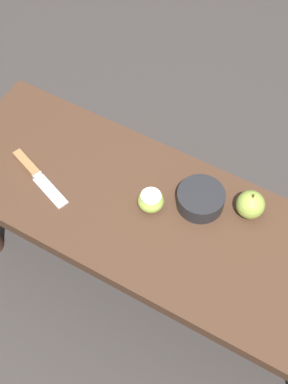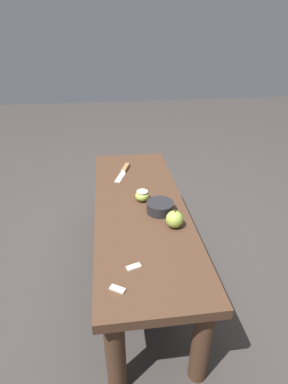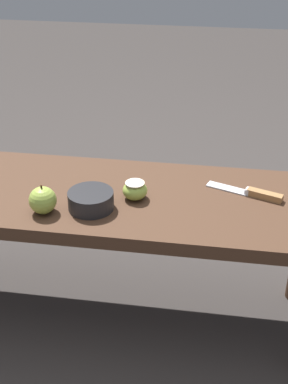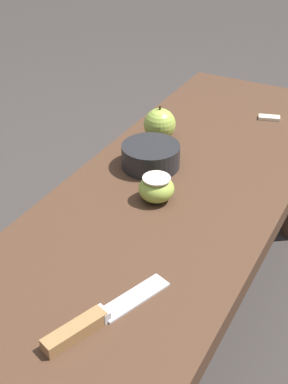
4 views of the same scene
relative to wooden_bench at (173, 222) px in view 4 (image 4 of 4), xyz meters
name	(u,v)px [view 4 (image 4 of 4)]	position (x,y,z in m)	size (l,w,h in m)	color
ground_plane	(169,339)	(0.00, 0.00, -0.36)	(8.00, 8.00, 0.00)	#383330
wooden_bench	(173,222)	(0.00, 0.00, 0.00)	(1.25, 0.43, 0.44)	#472D1E
knife	(91,322)	(-0.38, -0.05, 0.09)	(0.22, 0.10, 0.02)	silver
apple_whole	(160,124)	(0.18, 0.12, 0.12)	(0.07, 0.07, 0.08)	#9EB747
apple_cut	(156,188)	(-0.05, 0.02, 0.11)	(0.07, 0.07, 0.05)	#9EB747
apple_slice_center	(269,118)	(0.41, -0.07, 0.08)	(0.04, 0.06, 0.01)	beige
bowl	(151,156)	(0.06, 0.09, 0.11)	(0.12, 0.12, 0.05)	#232326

